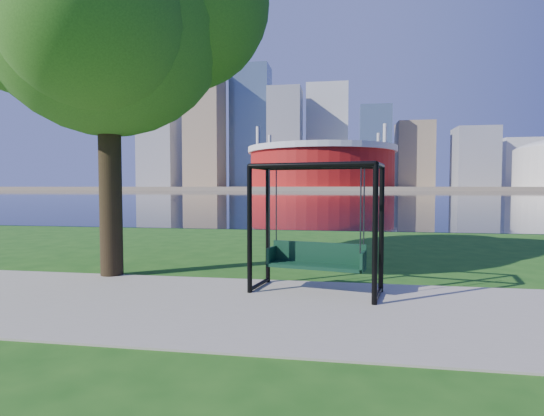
# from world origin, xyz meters

# --- Properties ---
(ground) EXTENTS (900.00, 900.00, 0.00)m
(ground) POSITION_xyz_m (0.00, 0.00, 0.00)
(ground) COLOR #1E5114
(ground) RESTS_ON ground
(path) EXTENTS (120.00, 4.00, 0.03)m
(path) POSITION_xyz_m (0.00, -0.50, 0.01)
(path) COLOR #9E937F
(path) RESTS_ON ground
(river) EXTENTS (900.00, 180.00, 0.02)m
(river) POSITION_xyz_m (0.00, 102.00, 0.01)
(river) COLOR black
(river) RESTS_ON ground
(far_bank) EXTENTS (900.00, 228.00, 2.00)m
(far_bank) POSITION_xyz_m (0.00, 306.00, 1.00)
(far_bank) COLOR #937F60
(far_bank) RESTS_ON ground
(stadium) EXTENTS (83.00, 83.00, 32.00)m
(stadium) POSITION_xyz_m (-10.00, 235.00, 14.23)
(stadium) COLOR maroon
(stadium) RESTS_ON far_bank
(skyline) EXTENTS (392.00, 66.00, 96.50)m
(skyline) POSITION_xyz_m (-4.27, 319.39, 35.89)
(skyline) COLOR gray
(skyline) RESTS_ON far_bank
(swing) EXTENTS (2.54, 1.48, 2.44)m
(swing) POSITION_xyz_m (0.60, 0.63, 1.18)
(swing) COLOR black
(swing) RESTS_ON ground
(park_tree) EXTENTS (6.93, 6.26, 8.61)m
(park_tree) POSITION_xyz_m (-4.09, 1.52, 5.98)
(park_tree) COLOR black
(park_tree) RESTS_ON ground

